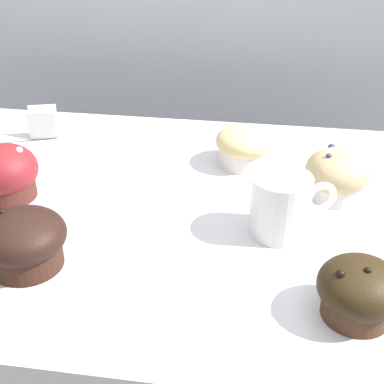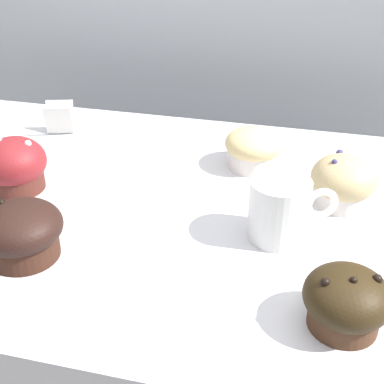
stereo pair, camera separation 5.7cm
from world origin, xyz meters
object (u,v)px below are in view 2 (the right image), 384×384
Objects in this scene: muffin_back_left at (346,301)px; muffin_front_right at (15,166)px; muffin_front_left at (21,232)px; muffin_back_right at (343,182)px; coffee_cup at (280,208)px; muffin_front_center at (254,148)px.

muffin_front_right reaches higher than muffin_back_left.
muffin_front_left is (-0.40, 0.03, 0.00)m from muffin_back_left.
muffin_back_right is at bearing 8.62° from muffin_front_right.
muffin_back_right is at bearing 29.99° from muffin_front_left.
muffin_front_right and coffee_cup have the same top height.
muffin_front_left is (-0.39, -0.23, 0.00)m from muffin_back_right.
coffee_cup reaches higher than muffin_back_right.
muffin_front_left is 0.18m from muffin_front_right.
muffin_front_center is 1.03× the size of muffin_back_left.
muffin_back_right is 0.49m from muffin_front_right.
muffin_back_left is 0.52m from muffin_front_right.
muffin_front_right is 0.84× the size of coffee_cup.
muffin_front_center is 0.97× the size of muffin_front_right.
muffin_front_right is 0.41m from coffee_cup.
muffin_front_center is at bearing 113.24° from muffin_back_left.
coffee_cup is (-0.08, -0.11, 0.01)m from muffin_back_right.
muffin_front_center is 0.40m from muffin_front_left.
coffee_cup is (0.31, 0.12, 0.01)m from muffin_front_left.
muffin_front_center is at bearing 107.78° from coffee_cup.
coffee_cup is at bearing -127.39° from muffin_back_right.
muffin_front_center is 1.00× the size of muffin_back_right.
muffin_back_right is 0.45m from muffin_front_left.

